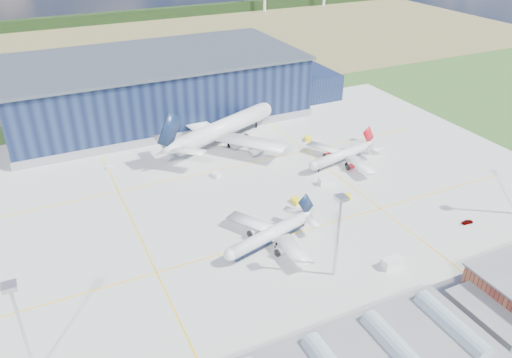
% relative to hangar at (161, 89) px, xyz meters
% --- Properties ---
extents(ground, '(600.00, 600.00, 0.00)m').
position_rel_hangar_xyz_m(ground, '(-2.81, -94.80, -11.62)').
color(ground, '#2C5520').
rests_on(ground, ground).
extents(apron, '(220.00, 160.00, 0.08)m').
position_rel_hangar_xyz_m(apron, '(-2.81, -84.80, -11.59)').
color(apron, '#ABAAA5').
rests_on(apron, ground).
extents(farmland, '(600.00, 220.00, 0.01)m').
position_rel_hangar_xyz_m(farmland, '(-2.81, 125.20, -11.62)').
color(farmland, olive).
rests_on(farmland, ground).
extents(treeline, '(600.00, 8.00, 8.00)m').
position_rel_hangar_xyz_m(treeline, '(-2.81, 205.20, -7.62)').
color(treeline, black).
rests_on(treeline, ground).
extents(hangar, '(145.00, 62.00, 26.10)m').
position_rel_hangar_xyz_m(hangar, '(0.00, 0.00, 0.00)').
color(hangar, '#101835').
rests_on(hangar, ground).
extents(light_mast_west, '(2.60, 2.60, 23.00)m').
position_rel_hangar_xyz_m(light_mast_west, '(-62.81, -124.80, 3.82)').
color(light_mast_west, silver).
rests_on(light_mast_west, ground).
extents(light_mast_center, '(2.60, 2.60, 23.00)m').
position_rel_hangar_xyz_m(light_mast_center, '(7.19, -124.80, 3.82)').
color(light_mast_center, silver).
rests_on(light_mast_center, ground).
extents(airliner_navy, '(39.81, 39.31, 10.65)m').
position_rel_hangar_xyz_m(airliner_navy, '(-2.34, -106.80, -6.29)').
color(airliner_navy, silver).
rests_on(airliner_navy, ground).
extents(airliner_red, '(38.60, 38.06, 10.65)m').
position_rel_hangar_xyz_m(airliner_red, '(42.61, -74.61, -6.29)').
color(airliner_red, silver).
rests_on(airliner_red, ground).
extents(airliner_widebody, '(79.86, 79.20, 19.82)m').
position_rel_hangar_xyz_m(airliner_widebody, '(12.73, -39.80, -1.71)').
color(airliner_widebody, silver).
rests_on(airliner_widebody, ground).
extents(gse_tug_a, '(2.30, 3.63, 1.48)m').
position_rel_hangar_xyz_m(gse_tug_a, '(15.63, -90.89, -10.87)').
color(gse_tug_a, yellow).
rests_on(gse_tug_a, ground).
extents(gse_tug_b, '(3.31, 3.50, 1.26)m').
position_rel_hangar_xyz_m(gse_tug_b, '(31.67, -95.63, -10.98)').
color(gse_tug_b, yellow).
rests_on(gse_tug_b, ground).
extents(gse_van_a, '(5.67, 2.83, 2.40)m').
position_rel_hangar_xyz_m(gse_van_a, '(30.74, -84.70, -10.42)').
color(gse_van_a, silver).
rests_on(gse_van_a, ground).
extents(gse_cart_a, '(3.25, 3.92, 1.46)m').
position_rel_hangar_xyz_m(gse_cart_a, '(-0.58, -64.02, -10.89)').
color(gse_cart_a, silver).
rests_on(gse_cart_a, ground).
extents(gse_van_b, '(5.47, 4.81, 2.32)m').
position_rel_hangar_xyz_m(gse_van_b, '(59.49, -73.45, -10.46)').
color(gse_van_b, silver).
rests_on(gse_van_b, ground).
extents(gse_tug_c, '(3.36, 4.13, 1.56)m').
position_rel_hangar_xyz_m(gse_tug_c, '(42.95, -52.14, -10.84)').
color(gse_tug_c, yellow).
rests_on(gse_tug_c, ground).
extents(gse_cart_b, '(3.14, 2.77, 1.14)m').
position_rel_hangar_xyz_m(gse_cart_b, '(-31.96, -42.94, -11.05)').
color(gse_cart_b, silver).
rests_on(gse_cart_b, ground).
extents(gse_van_c, '(5.61, 2.89, 2.64)m').
position_rel_hangar_xyz_m(gse_van_c, '(22.25, -128.55, -10.30)').
color(gse_van_c, silver).
rests_on(gse_van_c, ground).
extents(airstair, '(3.72, 5.14, 3.06)m').
position_rel_hangar_xyz_m(airstair, '(-0.02, -106.08, -10.09)').
color(airstair, silver).
rests_on(airstair, ground).
extents(car_a, '(3.64, 1.76, 1.20)m').
position_rel_hangar_xyz_m(car_a, '(54.90, -122.35, -11.02)').
color(car_a, '#99999E').
rests_on(car_a, ground).
extents(car_b, '(3.41, 2.23, 1.06)m').
position_rel_hangar_xyz_m(car_b, '(24.70, -142.80, -11.08)').
color(car_b, '#99999E').
rests_on(car_b, ground).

